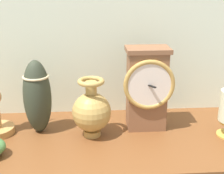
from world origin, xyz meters
TOP-DOWN VIEW (x-y plane):
  - ground_plane at (0.00, 0.00)cm, footprint 100.00×36.00cm
  - back_wall at (0.00, 18.50)cm, footprint 120.00×2.00cm
  - mantel_clock at (11.65, 4.77)cm, footprint 13.60×10.07cm
  - brass_vase_bulbous at (-3.45, 1.16)cm, footprint 10.32×10.32cm
  - tall_ceramic_vase at (-17.77, 4.62)cm, footprint 7.43×7.43cm

SIDE VIEW (x-z plane):
  - ground_plane at x=0.00cm, z-range -2.40..0.00cm
  - brass_vase_bulbous at x=-3.45cm, z-range -0.76..15.07cm
  - tall_ceramic_vase at x=-17.77cm, z-range 0.14..20.34cm
  - mantel_clock at x=11.65cm, z-range 0.47..23.34cm
  - back_wall at x=0.00cm, z-range 0.00..65.00cm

